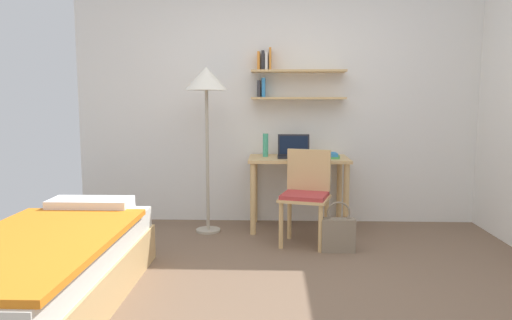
# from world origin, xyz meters

# --- Properties ---
(ground_plane) EXTENTS (5.28, 5.28, 0.00)m
(ground_plane) POSITION_xyz_m (0.00, 0.00, 0.00)
(ground_plane) COLOR brown
(wall_back) EXTENTS (4.40, 0.27, 2.60)m
(wall_back) POSITION_xyz_m (0.00, 2.02, 1.30)
(wall_back) COLOR white
(wall_back) RESTS_ON ground_plane
(bed) EXTENTS (0.90, 2.02, 0.54)m
(bed) POSITION_xyz_m (-1.54, -0.25, 0.24)
(bed) COLOR tan
(bed) RESTS_ON ground_plane
(desk) EXTENTS (0.99, 0.57, 0.73)m
(desk) POSITION_xyz_m (0.13, 1.70, 0.59)
(desk) COLOR tan
(desk) RESTS_ON ground_plane
(desk_chair) EXTENTS (0.51, 0.48, 0.85)m
(desk_chair) POSITION_xyz_m (0.17, 1.19, 0.47)
(desk_chair) COLOR tan
(desk_chair) RESTS_ON ground_plane
(standing_lamp) EXTENTS (0.41, 0.41, 1.61)m
(standing_lamp) POSITION_xyz_m (-0.77, 1.55, 1.42)
(standing_lamp) COLOR #B2A893
(standing_lamp) RESTS_ON ground_plane
(laptop) EXTENTS (0.32, 0.23, 0.23)m
(laptop) POSITION_xyz_m (0.08, 1.71, 0.78)
(laptop) COLOR black
(laptop) RESTS_ON desk
(water_bottle) EXTENTS (0.06, 0.06, 0.24)m
(water_bottle) POSITION_xyz_m (-0.20, 1.75, 0.84)
(water_bottle) COLOR #42A87F
(water_bottle) RESTS_ON desk
(book_stack) EXTENTS (0.20, 0.20, 0.05)m
(book_stack) POSITION_xyz_m (0.43, 1.66, 0.75)
(book_stack) COLOR #4CA856
(book_stack) RESTS_ON desk
(handbag) EXTENTS (0.29, 0.11, 0.44)m
(handbag) POSITION_xyz_m (0.43, 0.96, 0.16)
(handbag) COLOR gray
(handbag) RESTS_ON ground_plane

